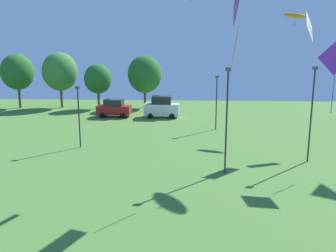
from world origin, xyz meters
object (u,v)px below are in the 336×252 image
at_px(kite_flying_2, 295,16).
at_px(treeline_tree_1, 60,72).
at_px(kite_flying_3, 309,26).
at_px(light_post_3, 227,115).
at_px(kite_flying_10, 236,6).
at_px(parked_car_leftmost, 114,108).
at_px(treeline_tree_2, 98,79).
at_px(parked_car_second_from_left, 162,107).
at_px(light_post_2, 312,110).
at_px(treeline_tree_3, 145,74).
at_px(light_post_0, 79,113).
at_px(light_post_1, 216,99).
at_px(treeline_tree_0, 17,72).
at_px(kite_flying_6, 336,59).

bearing_deg(kite_flying_2, treeline_tree_1, 155.75).
relative_size(kite_flying_3, light_post_3, 0.38).
distance_m(kite_flying_2, kite_flying_10, 17.16).
height_order(parked_car_leftmost, treeline_tree_2, treeline_tree_2).
xyz_separation_m(kite_flying_2, treeline_tree_1, (-28.94, 13.03, -6.37)).
height_order(kite_flying_3, parked_car_second_from_left, kite_flying_3).
height_order(light_post_2, treeline_tree_3, treeline_tree_3).
relative_size(kite_flying_3, light_post_0, 0.51).
xyz_separation_m(light_post_1, treeline_tree_3, (-9.15, 14.15, 1.59)).
bearing_deg(treeline_tree_1, parked_car_leftmost, -37.70).
bearing_deg(light_post_0, treeline_tree_0, 125.96).
xyz_separation_m(kite_flying_3, parked_car_second_from_left, (-13.17, 12.38, -8.86)).
distance_m(light_post_0, light_post_3, 13.17).
relative_size(kite_flying_2, treeline_tree_3, 0.31).
distance_m(kite_flying_2, light_post_3, 18.01).
relative_size(parked_car_leftmost, light_post_1, 0.75).
height_order(light_post_1, treeline_tree_1, treeline_tree_1).
bearing_deg(kite_flying_2, treeline_tree_2, 152.02).
bearing_deg(treeline_tree_3, light_post_3, -72.56).
bearing_deg(parked_car_leftmost, treeline_tree_2, 121.67).
relative_size(parked_car_second_from_left, light_post_2, 0.61).
relative_size(treeline_tree_0, treeline_tree_3, 1.03).
xyz_separation_m(light_post_1, light_post_2, (6.04, -10.78, 0.72)).
bearing_deg(parked_car_second_from_left, treeline_tree_0, 164.04).
height_order(light_post_1, light_post_3, light_post_3).
bearing_deg(treeline_tree_1, light_post_1, -32.58).
height_order(kite_flying_3, light_post_0, kite_flying_3).
bearing_deg(parked_car_second_from_left, kite_flying_6, -54.31).
xyz_separation_m(light_post_2, treeline_tree_0, (-33.33, 23.82, 1.21)).
relative_size(parked_car_leftmost, treeline_tree_3, 0.56).
distance_m(light_post_0, light_post_2, 18.50).
relative_size(kite_flying_2, kite_flying_6, 0.46).
bearing_deg(light_post_1, kite_flying_2, 4.38).
distance_m(light_post_3, treeline_tree_1, 34.34).
relative_size(light_post_3, treeline_tree_2, 1.12).
height_order(light_post_0, light_post_1, light_post_1).
bearing_deg(kite_flying_2, light_post_2, -97.96).
height_order(kite_flying_6, kite_flying_10, kite_flying_10).
bearing_deg(treeline_tree_2, parked_car_leftmost, -61.28).
height_order(kite_flying_2, treeline_tree_1, kite_flying_2).
xyz_separation_m(kite_flying_10, light_post_3, (-0.22, 1.04, -6.79)).
bearing_deg(light_post_0, parked_car_second_from_left, 67.27).
distance_m(kite_flying_10, treeline_tree_1, 35.72).
bearing_deg(light_post_1, kite_flying_3, -39.89).
height_order(kite_flying_2, parked_car_leftmost, kite_flying_2).
bearing_deg(kite_flying_6, kite_flying_10, -161.63).
height_order(parked_car_leftmost, light_post_2, light_post_2).
bearing_deg(light_post_2, kite_flying_2, 82.04).
bearing_deg(light_post_3, parked_car_leftmost, 120.18).
bearing_deg(treeline_tree_3, kite_flying_2, -38.95).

